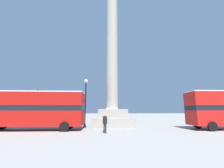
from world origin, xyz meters
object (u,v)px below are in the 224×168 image
(pedestrian_near_lamp, at_px, (105,122))
(bus_b, at_px, (33,109))
(equestrian_statue, at_px, (36,115))
(monument_column, at_px, (112,75))
(street_lamp, at_px, (86,98))

(pedestrian_near_lamp, bearing_deg, bus_b, -143.97)
(bus_b, bearing_deg, pedestrian_near_lamp, -17.25)
(equestrian_statue, xyz_separation_m, pedestrian_near_lamp, (10.89, -10.48, -0.45))
(monument_column, distance_m, equestrian_statue, 13.93)
(street_lamp, bearing_deg, equestrian_statue, 146.57)
(bus_b, height_order, pedestrian_near_lamp, bus_b)
(pedestrian_near_lamp, bearing_deg, street_lamp, 171.07)
(bus_b, height_order, street_lamp, street_lamp)
(equestrian_statue, bearing_deg, monument_column, -13.30)
(monument_column, xyz_separation_m, street_lamp, (-3.60, -1.66, -3.54))
(monument_column, height_order, equestrian_statue, monument_column)
(bus_b, bearing_deg, equestrian_statue, 111.56)
(equestrian_statue, xyz_separation_m, street_lamp, (8.44, -5.57, 2.26))
(monument_column, relative_size, bus_b, 2.08)
(pedestrian_near_lamp, bearing_deg, monument_column, 134.56)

